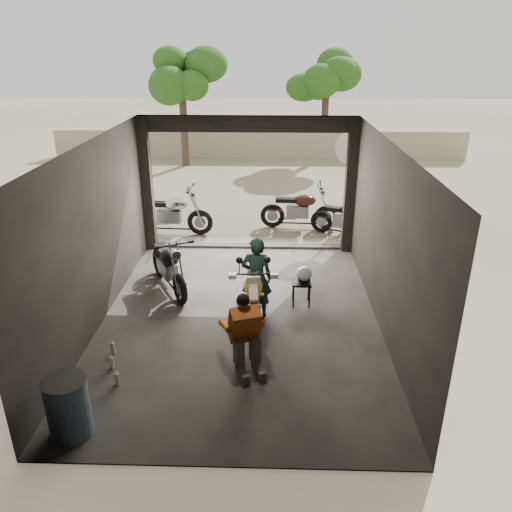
# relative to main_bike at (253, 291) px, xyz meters

# --- Properties ---
(ground) EXTENTS (80.00, 80.00, 0.00)m
(ground) POSITION_rel_main_bike_xyz_m (-0.24, 0.07, -0.62)
(ground) COLOR #7A6D56
(ground) RESTS_ON ground
(garage) EXTENTS (7.00, 7.13, 3.20)m
(garage) POSITION_rel_main_bike_xyz_m (-0.24, 0.62, 0.66)
(garage) COLOR #2D2B28
(garage) RESTS_ON ground
(boundary_wall) EXTENTS (18.00, 0.30, 1.20)m
(boundary_wall) POSITION_rel_main_bike_xyz_m (-0.24, 14.07, -0.02)
(boundary_wall) COLOR gray
(boundary_wall) RESTS_ON ground
(tree_left) EXTENTS (2.20, 2.20, 5.60)m
(tree_left) POSITION_rel_main_bike_xyz_m (-3.24, 12.57, 3.37)
(tree_left) COLOR #382B1E
(tree_left) RESTS_ON ground
(tree_right) EXTENTS (2.20, 2.20, 5.00)m
(tree_right) POSITION_rel_main_bike_xyz_m (2.56, 14.07, 2.94)
(tree_right) COLOR #382B1E
(tree_right) RESTS_ON ground
(main_bike) EXTENTS (0.86, 1.90, 1.24)m
(main_bike) POSITION_rel_main_bike_xyz_m (0.00, 0.00, 0.00)
(main_bike) COLOR beige
(main_bike) RESTS_ON ground
(left_bike) EXTENTS (1.48, 1.89, 1.19)m
(left_bike) POSITION_rel_main_bike_xyz_m (-1.76, 1.25, -0.03)
(left_bike) COLOR black
(left_bike) RESTS_ON ground
(outside_bike_a) EXTENTS (1.95, 0.89, 1.29)m
(outside_bike_a) POSITION_rel_main_bike_xyz_m (-2.31, 4.49, 0.02)
(outside_bike_a) COLOR black
(outside_bike_a) RESTS_ON ground
(outside_bike_b) EXTENTS (1.88, 0.85, 1.25)m
(outside_bike_b) POSITION_rel_main_bike_xyz_m (1.08, 5.04, 0.00)
(outside_bike_b) COLOR #3C1C0E
(outside_bike_b) RESTS_ON ground
(outside_bike_c) EXTENTS (1.80, 1.34, 1.13)m
(outside_bike_c) POSITION_rel_main_bike_xyz_m (2.25, 4.43, -0.06)
(outside_bike_c) COLOR black
(outside_bike_c) RESTS_ON ground
(rider) EXTENTS (0.60, 0.43, 1.55)m
(rider) POSITION_rel_main_bike_xyz_m (0.06, 0.23, 0.16)
(rider) COLOR black
(rider) RESTS_ON ground
(mechanic) EXTENTS (0.84, 0.97, 1.18)m
(mechanic) POSITION_rel_main_bike_xyz_m (-0.04, -1.46, -0.03)
(mechanic) COLOR #BE5C19
(mechanic) RESTS_ON ground
(stool) EXTENTS (0.36, 0.36, 0.50)m
(stool) POSITION_rel_main_bike_xyz_m (0.90, 0.65, -0.19)
(stool) COLOR black
(stool) RESTS_ON ground
(helmet) EXTENTS (0.41, 0.42, 0.29)m
(helmet) POSITION_rel_main_bike_xyz_m (0.95, 0.69, 0.03)
(helmet) COLOR white
(helmet) RESTS_ON stool
(oil_drum) EXTENTS (0.63, 0.63, 0.84)m
(oil_drum) POSITION_rel_main_bike_xyz_m (-2.24, -2.93, -0.20)
(oil_drum) COLOR #3E5468
(oil_drum) RESTS_ON ground
(sign_post) EXTENTS (0.89, 0.08, 2.67)m
(sign_post) POSITION_rel_main_bike_xyz_m (2.36, 4.92, 1.21)
(sign_post) COLOR black
(sign_post) RESTS_ON ground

